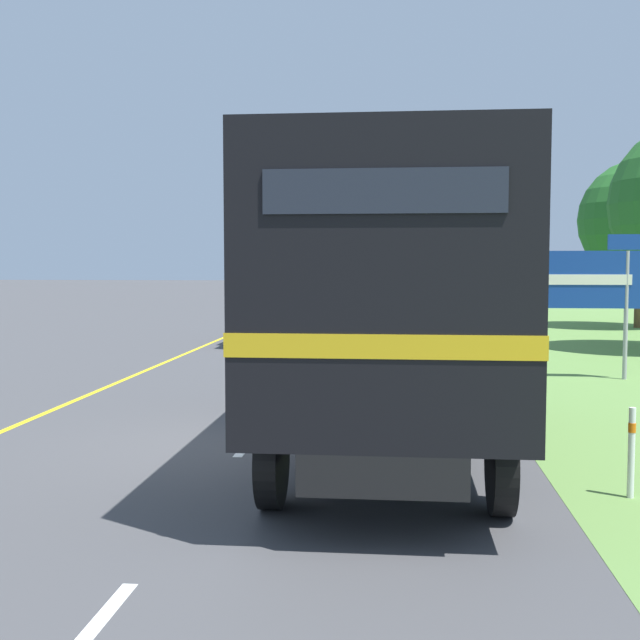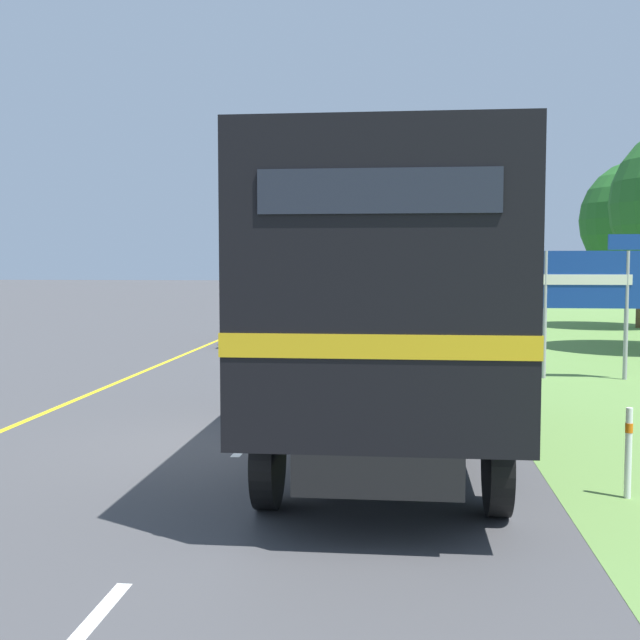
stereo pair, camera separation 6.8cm
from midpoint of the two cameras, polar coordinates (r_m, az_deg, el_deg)
The scene contains 14 objects.
ground_plane at distance 10.85m, azimuth -5.44°, elevation -8.92°, with size 200.00×200.00×0.00m, color #444447.
edge_line_yellow at distance 27.78m, azimuth -6.28°, elevation -0.97°, with size 0.12×64.13×0.01m, color yellow.
centre_dash_near at distance 11.50m, azimuth -4.78°, elevation -8.15°, with size 0.12×2.60×0.01m, color white.
centre_dash_mid_a at distance 17.93m, azimuth -0.93°, elevation -3.72°, with size 0.12×2.60×0.01m, color white.
centre_dash_mid_b at distance 24.46m, azimuth 0.86°, elevation -1.63°, with size 0.12×2.60×0.01m, color white.
centre_dash_far at distance 31.01m, azimuth 1.89°, elevation -0.42°, with size 0.12×2.60×0.01m, color white.
centre_dash_farthest at distance 37.58m, azimuth 2.56°, elevation 0.37°, with size 0.12×2.60×0.01m, color white.
horse_trailer_truck at distance 10.08m, azimuth 4.75°, elevation 1.68°, with size 2.62×7.89×3.63m.
lead_car_white at distance 24.41m, azimuth -3.57°, elevation 0.66°, with size 1.80×4.26×1.96m.
lead_car_blue_ahead at distance 34.54m, azimuth 5.45°, elevation 1.64°, with size 1.80×3.96×1.94m.
lead_car_black_ahead at distance 49.27m, azimuth 1.05°, elevation 2.39°, with size 1.80×4.09×1.96m.
highway_sign at distance 17.64m, azimuth 18.43°, elevation 2.45°, with size 2.37×0.09×3.03m.
roadside_tree_mid at distance 32.32m, azimuth 21.75°, elevation 6.63°, with size 4.50×4.50×6.29m.
delineator_post at distance 8.97m, azimuth 21.07°, elevation -8.62°, with size 0.08×0.08×0.95m.
Camera 1 is at (2.02, -10.37, 2.44)m, focal length 45.00 mm.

